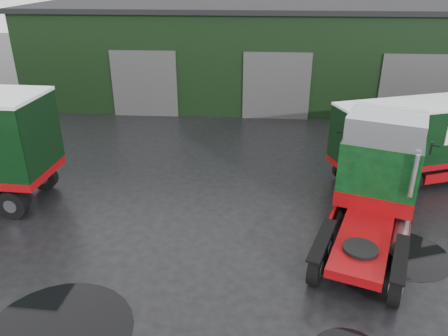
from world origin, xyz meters
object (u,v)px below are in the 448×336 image
at_px(tree_back_a, 184,12).
at_px(hero_tractor, 373,193).
at_px(warehouse, 274,49).
at_px(tree_back_b, 360,25).

bearing_deg(tree_back_a, hero_tractor, -70.46).
relative_size(warehouse, tree_back_b, 4.32).
bearing_deg(warehouse, hero_tractor, -82.73).
bearing_deg(tree_back_b, hero_tractor, -100.53).
xyz_separation_m(warehouse, tree_back_b, (8.00, 10.00, 0.59)).
relative_size(hero_tractor, tree_back_a, 0.71).
distance_m(warehouse, tree_back_b, 12.82).
relative_size(warehouse, tree_back_a, 3.41).
bearing_deg(tree_back_b, warehouse, -128.66).
distance_m(hero_tractor, tree_back_a, 31.51).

